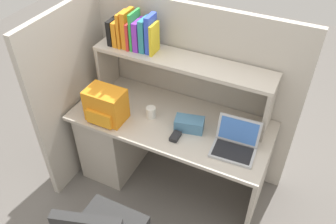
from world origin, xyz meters
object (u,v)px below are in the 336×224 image
(laptop, at_px, (235,144))
(paper_cup, at_px, (151,112))
(computer_mouse, at_px, (175,136))
(backpack, at_px, (106,106))
(tissue_box, at_px, (189,124))

(laptop, relative_size, paper_cup, 3.48)
(laptop, distance_m, computer_mouse, 0.44)
(computer_mouse, bearing_deg, backpack, -177.01)
(laptop, height_order, tissue_box, laptop)
(paper_cup, distance_m, tissue_box, 0.33)
(backpack, relative_size, paper_cup, 3.22)
(backpack, relative_size, tissue_box, 1.36)
(backpack, height_order, tissue_box, backpack)
(backpack, distance_m, paper_cup, 0.36)
(backpack, bearing_deg, paper_cup, 28.53)
(laptop, xyz_separation_m, computer_mouse, (-0.43, -0.08, -0.03))
(computer_mouse, relative_size, paper_cup, 1.12)
(paper_cup, bearing_deg, backpack, -151.47)
(tissue_box, bearing_deg, laptop, -20.77)
(backpack, bearing_deg, tissue_box, 14.59)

